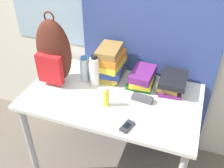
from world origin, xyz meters
The scene contains 12 objects.
wall_back centered at (0.00, 0.81, 1.25)m, with size 6.00×0.06×2.50m.
curtain_blue centered at (0.16, 0.76, 1.25)m, with size 1.08×0.04×2.50m.
desk centered at (0.00, 0.36, 0.68)m, with size 1.26×0.73×0.78m.
backpack centered at (-0.47, 0.40, 1.02)m, with size 0.28×0.18×0.56m.
book_stack_left centered at (-0.10, 0.58, 0.91)m, with size 0.23×0.27×0.27m.
book_stack_center centered at (0.17, 0.57, 0.83)m, with size 0.19×0.26×0.12m.
book_stack_right centered at (0.39, 0.58, 0.84)m, with size 0.20×0.27×0.12m.
water_bottle centered at (-0.26, 0.48, 0.87)m, with size 0.07×0.07×0.21m.
sports_bottle centered at (-0.17, 0.45, 0.89)m, with size 0.07×0.07×0.25m.
sunscreen_bottle centered at (0.00, 0.25, 0.84)m, with size 0.04×0.04×0.15m.
cell_phone centered at (0.20, 0.09, 0.78)m, with size 0.08×0.12×0.02m.
sunglasses_case centered at (0.22, 0.38, 0.79)m, with size 0.15×0.07×0.04m.
Camera 1 is at (0.50, -1.05, 1.96)m, focal length 42.00 mm.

